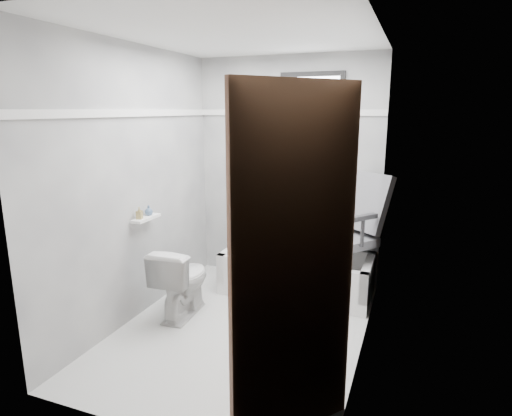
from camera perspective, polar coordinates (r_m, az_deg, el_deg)
The scene contains 19 objects.
floor at distance 3.83m, azimuth -1.93°, elevation -15.88°, with size 2.60×2.60×0.00m, color white.
ceiling at distance 3.40m, azimuth -2.27°, elevation 22.31°, with size 2.60×2.60×0.00m, color silver.
wall_back at distance 4.63m, azimuth 4.20°, elevation 4.88°, with size 2.00×0.02×2.40m, color slate.
wall_front at distance 2.31m, azimuth -14.74°, elevation -3.74°, with size 2.00×0.02×2.40m, color slate.
wall_left at distance 3.91m, azimuth -15.74°, elevation 2.95°, with size 0.02×2.60×2.40m, color slate.
wall_right at distance 3.17m, azimuth 14.81°, elevation 0.76°, with size 0.02×2.60×2.40m, color slate.
bathtub at distance 4.47m, azimuth 5.46°, elevation -8.58°, with size 1.50×0.70×0.42m, color white, non-canonical shape.
office_chair at distance 4.25m, azimuth 11.16°, elevation -3.07°, with size 0.66×0.66×1.14m, color #5E5D62, non-canonical shape.
toilet at distance 4.01m, azimuth -9.82°, elevation -9.53°, with size 0.37×0.66×0.65m, color silver.
door at distance 2.02m, azimuth 9.79°, elevation -11.96°, with size 0.78×0.78×2.00m, color brown, non-canonical shape.
window at distance 4.50m, azimuth 7.48°, elevation 15.06°, with size 0.66×0.04×0.40m, color black, non-canonical shape.
backerboard at distance 4.63m, azimuth 7.05°, elevation -0.22°, with size 1.50×0.02×0.78m, color #4C4C4F.
trim_back at distance 4.57m, azimuth 4.28°, elevation 12.59°, with size 2.00×0.02×0.06m, color white.
trim_left at distance 3.85m, azimuth -16.15°, elevation 12.06°, with size 0.02×2.60×0.06m, color white.
pole at distance 4.40m, azimuth 4.24°, elevation 2.49°, with size 0.02×0.02×1.95m, color white.
shelf at distance 3.95m, azimuth -14.44°, elevation -1.33°, with size 0.10×0.32×0.03m, color white.
soap_bottle_a at distance 3.88m, azimuth -15.29°, elevation -0.64°, with size 0.05×0.05×0.11m, color #96834B.
soap_bottle_b at distance 3.99m, azimuth -14.11°, elevation -0.29°, with size 0.07×0.07×0.09m, color #476182.
faucet at distance 4.79m, azimuth 1.68°, elevation -2.75°, with size 0.26×0.10×0.16m, color silver, non-canonical shape.
Camera 1 is at (1.31, -3.09, 1.85)m, focal length 30.00 mm.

